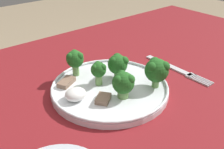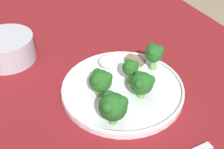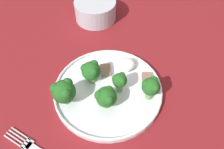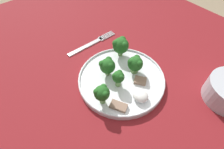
# 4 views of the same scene
# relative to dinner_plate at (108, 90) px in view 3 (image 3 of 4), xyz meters

# --- Properties ---
(table) EXTENTS (1.31, 0.95, 0.77)m
(table) POSITION_rel_dinner_plate_xyz_m (-0.04, 0.09, -0.11)
(table) COLOR maroon
(table) RESTS_ON ground_plane
(dinner_plate) EXTENTS (0.26, 0.26, 0.02)m
(dinner_plate) POSITION_rel_dinner_plate_xyz_m (0.00, 0.00, 0.00)
(dinner_plate) COLOR white
(dinner_plate) RESTS_ON table
(cream_bowl) EXTENTS (0.13, 0.13, 0.06)m
(cream_bowl) POSITION_rel_dinner_plate_xyz_m (0.23, 0.18, 0.02)
(cream_bowl) COLOR #B7BCC6
(cream_bowl) RESTS_ON table
(broccoli_floret_near_rim_left) EXTENTS (0.05, 0.05, 0.06)m
(broccoli_floret_near_rim_left) POSITION_rel_dinner_plate_xyz_m (-0.04, -0.02, 0.04)
(broccoli_floret_near_rim_left) COLOR #709E56
(broccoli_floret_near_rim_left) RESTS_ON dinner_plate
(broccoli_floret_center_left) EXTENTS (0.05, 0.05, 0.06)m
(broccoli_floret_center_left) POSITION_rel_dinner_plate_xyz_m (0.00, 0.05, 0.04)
(broccoli_floret_center_left) COLOR #709E56
(broccoli_floret_center_left) RESTS_ON dinner_plate
(broccoli_floret_back_left) EXTENTS (0.04, 0.04, 0.06)m
(broccoli_floret_back_left) POSITION_rel_dinner_plate_xyz_m (0.03, -0.09, 0.04)
(broccoli_floret_back_left) COLOR #709E56
(broccoli_floret_back_left) RESTS_ON dinner_plate
(broccoli_floret_front_left) EXTENTS (0.03, 0.03, 0.05)m
(broccoli_floret_front_left) POSITION_rel_dinner_plate_xyz_m (0.01, -0.02, 0.04)
(broccoli_floret_front_left) COLOR #709E56
(broccoli_floret_front_left) RESTS_ON dinner_plate
(broccoli_floret_center_back) EXTENTS (0.05, 0.05, 0.07)m
(broccoli_floret_center_back) POSITION_rel_dinner_plate_xyz_m (-0.08, 0.06, 0.04)
(broccoli_floret_center_back) COLOR #709E56
(broccoli_floret_center_back) RESTS_ON dinner_plate
(meat_slice_front_slice) EXTENTS (0.05, 0.04, 0.01)m
(meat_slice_front_slice) POSITION_rel_dinner_plate_xyz_m (0.07, -0.07, 0.01)
(meat_slice_front_slice) COLOR #846651
(meat_slice_front_slice) RESTS_ON dinner_plate
(meat_slice_middle_slice) EXTENTS (0.04, 0.04, 0.01)m
(meat_slice_middle_slice) POSITION_rel_dinner_plate_xyz_m (0.04, 0.03, 0.01)
(meat_slice_middle_slice) COLOR #846651
(meat_slice_middle_slice) RESTS_ON dinner_plate
(sauce_dollop) EXTENTS (0.04, 0.04, 0.02)m
(sauce_dollop) POSITION_rel_dinner_plate_xyz_m (0.08, -0.01, 0.02)
(sauce_dollop) COLOR white
(sauce_dollop) RESTS_ON dinner_plate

